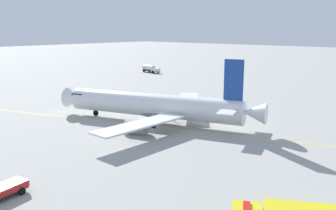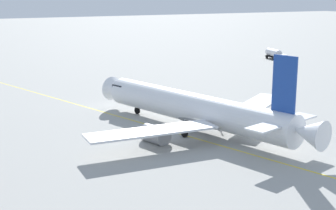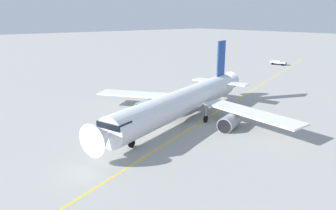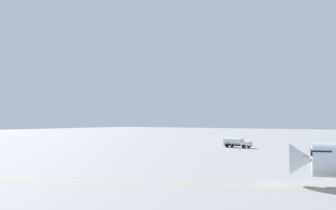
# 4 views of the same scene
# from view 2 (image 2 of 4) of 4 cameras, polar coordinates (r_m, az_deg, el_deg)

# --- Properties ---
(ground_plane) EXTENTS (600.00, 600.00, 0.00)m
(ground_plane) POSITION_cam_2_polar(r_m,az_deg,el_deg) (67.01, 4.12, -3.70)
(ground_plane) COLOR #9E9E99
(airliner_main) EXTENTS (38.76, 35.95, 12.15)m
(airliner_main) POSITION_cam_2_polar(r_m,az_deg,el_deg) (69.21, 3.30, -0.59)
(airliner_main) COLOR white
(airliner_main) RESTS_ON ground_plane
(fuel_tanker_truck) EXTENTS (8.63, 3.83, 2.87)m
(fuel_tanker_truck) POSITION_cam_2_polar(r_m,az_deg,el_deg) (143.93, 12.26, 5.75)
(fuel_tanker_truck) COLOR #232326
(fuel_tanker_truck) RESTS_ON ground_plane
(taxiway_centreline) EXTENTS (188.54, 63.81, 0.01)m
(taxiway_centreline) POSITION_cam_2_polar(r_m,az_deg,el_deg) (71.19, -1.06, -2.65)
(taxiway_centreline) COLOR yellow
(taxiway_centreline) RESTS_ON ground_plane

